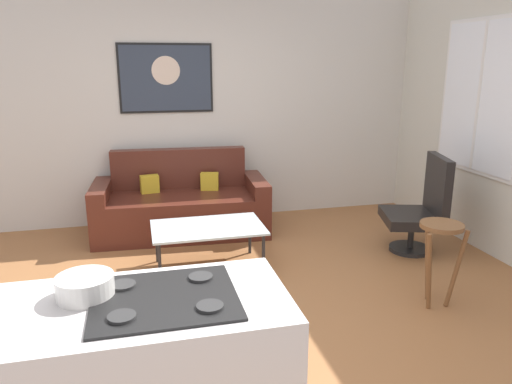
% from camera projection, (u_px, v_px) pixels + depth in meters
% --- Properties ---
extents(ground, '(6.40, 6.40, 0.04)m').
position_uv_depth(ground, '(249.00, 312.00, 3.79)').
color(ground, '#966037').
extents(back_wall, '(6.40, 0.05, 2.80)m').
position_uv_depth(back_wall, '(202.00, 103.00, 5.70)').
color(back_wall, beige).
rests_on(back_wall, ground).
extents(couch, '(1.94, 0.95, 0.91)m').
position_uv_depth(couch, '(181.00, 206.00, 5.44)').
color(couch, '#4D2017').
rests_on(couch, ground).
extents(coffee_table, '(1.02, 0.64, 0.41)m').
position_uv_depth(coffee_table, '(208.00, 229.00, 4.45)').
color(coffee_table, silver).
rests_on(coffee_table, ground).
extents(armchair, '(0.71, 0.73, 0.99)m').
position_uv_depth(armchair, '(422.00, 208.00, 4.85)').
color(armchair, black).
rests_on(armchair, ground).
extents(bar_stool, '(0.37, 0.37, 0.68)m').
position_uv_depth(bar_stool, '(440.00, 242.00, 3.73)').
color(bar_stool, brown).
rests_on(bar_stool, ground).
extents(mixing_bowl, '(0.24, 0.24, 0.10)m').
position_uv_depth(mixing_bowl, '(85.00, 287.00, 2.03)').
color(mixing_bowl, silver).
rests_on(mixing_bowl, kitchen_counter).
extents(wall_painting, '(1.06, 0.03, 0.77)m').
position_uv_depth(wall_painting, '(166.00, 78.00, 5.49)').
color(wall_painting, black).
extents(window, '(0.03, 1.20, 1.54)m').
position_uv_depth(window, '(480.00, 97.00, 4.83)').
color(window, silver).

